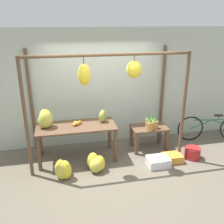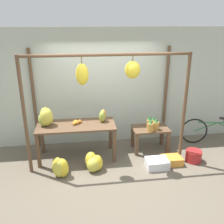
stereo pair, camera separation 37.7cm
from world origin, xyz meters
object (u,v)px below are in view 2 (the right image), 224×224
banana_pile_on_table (46,117)px  fruit_crate_white (157,163)px  pineapple_cluster (152,124)px  banana_pile_ground_left (60,167)px  blue_bucket (193,156)px  fruit_crate_purple (172,160)px  parked_bicycle (216,131)px  orange_pile (76,122)px  papaya_pile (103,116)px  banana_pile_ground_right (94,162)px

banana_pile_on_table → fruit_crate_white: 2.56m
banana_pile_on_table → pineapple_cluster: (2.36, -0.02, -0.29)m
pineapple_cluster → banana_pile_ground_left: bearing=-160.7°
pineapple_cluster → fruit_crate_white: pineapple_cluster is taller
blue_bucket → fruit_crate_purple: 0.52m
pineapple_cluster → fruit_crate_white: (-0.07, -0.71, -0.60)m
blue_bucket → parked_bicycle: bearing=38.4°
pineapple_cluster → parked_bicycle: 1.75m
orange_pile → fruit_crate_white: 1.94m
parked_bicycle → blue_bucket: bearing=-141.6°
papaya_pile → banana_pile_on_table: bearing=-177.9°
banana_pile_ground_left → orange_pile: bearing=63.7°
banana_pile_ground_left → papaya_pile: size_ratio=1.67×
parked_bicycle → banana_pile_ground_right: bearing=-166.1°
banana_pile_on_table → banana_pile_ground_left: 1.12m
parked_bicycle → papaya_pile: papaya_pile is taller
fruit_crate_purple → pineapple_cluster: bearing=115.2°
blue_bucket → papaya_pile: (-1.94, 0.63, 0.80)m
orange_pile → banana_pile_ground_left: bearing=-116.3°
banana_pile_on_table → papaya_pile: bearing=2.1°
fruit_crate_white → blue_bucket: (0.87, 0.14, 0.03)m
pineapple_cluster → fruit_crate_purple: pineapple_cluster is taller
banana_pile_ground_right → parked_bicycle: bearing=13.9°
banana_pile_ground_right → fruit_crate_purple: (1.69, 0.00, -0.09)m
banana_pile_ground_left → fruit_crate_purple: (2.37, 0.11, -0.11)m
blue_bucket → parked_bicycle: (0.91, 0.72, 0.22)m
fruit_crate_white → parked_bicycle: parked_bicycle is taller
banana_pile_on_table → blue_bucket: size_ratio=1.19×
pineapple_cluster → fruit_crate_purple: (0.29, -0.61, -0.61)m
banana_pile_on_table → banana_pile_ground_right: size_ratio=0.93×
parked_bicycle → orange_pile: bearing=-177.3°
banana_pile_on_table → orange_pile: bearing=-1.8°
papaya_pile → fruit_crate_purple: bearing=-25.3°
banana_pile_ground_right → parked_bicycle: 3.21m
pineapple_cluster → blue_bucket: pineapple_cluster is taller
papaya_pile → fruit_crate_purple: (1.42, -0.67, -0.84)m
banana_pile_ground_right → parked_bicycle: (3.11, 0.77, 0.18)m
blue_bucket → fruit_crate_purple: size_ratio=0.83×
banana_pile_ground_right → fruit_crate_purple: 1.69m
fruit_crate_white → fruit_crate_purple: bearing=14.6°
orange_pile → pineapple_cluster: size_ratio=0.58×
banana_pile_on_table → fruit_crate_white: bearing=-17.5°
fruit_crate_purple → banana_pile_ground_right: bearing=-180.0°
banana_pile_ground_right → papaya_pile: (0.26, 0.67, 0.76)m
pineapple_cluster → fruit_crate_purple: size_ratio=0.84×
orange_pile → fruit_crate_purple: size_ratio=0.48×
fruit_crate_white → orange_pile: bearing=156.9°
blue_bucket → pineapple_cluster: bearing=144.8°
papaya_pile → banana_pile_ground_right: bearing=-111.4°
banana_pile_on_table → orange_pile: banana_pile_on_table is taller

